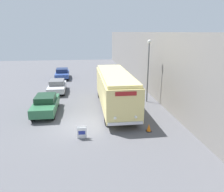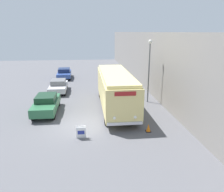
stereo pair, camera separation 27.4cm
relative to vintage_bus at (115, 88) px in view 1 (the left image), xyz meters
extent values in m
plane|color=#56565B|center=(-2.96, -3.50, -1.85)|extent=(80.00, 80.00, 0.00)
cube|color=gray|center=(4.64, 6.50, 1.48)|extent=(0.30, 60.00, 6.65)
cylinder|color=black|center=(-1.15, -3.57, -1.32)|extent=(0.28, 1.06, 1.06)
cylinder|color=black|center=(1.15, -3.57, -1.32)|extent=(0.28, 1.06, 1.06)
cylinder|color=black|center=(-1.15, 3.59, -1.32)|extent=(0.28, 1.06, 1.06)
cylinder|color=black|center=(1.15, 3.59, -1.32)|extent=(0.28, 1.06, 1.06)
cube|color=#E5D17F|center=(0.00, 0.01, -0.08)|extent=(2.61, 9.96, 2.48)
cube|color=#F3DD87|center=(0.00, 0.01, 1.28)|extent=(2.40, 9.56, 0.24)
cube|color=silver|center=(0.00, -5.03, -1.20)|extent=(2.48, 0.12, 0.20)
sphere|color=white|center=(-0.72, -5.00, -0.77)|extent=(0.22, 0.22, 0.22)
sphere|color=white|center=(0.72, -5.00, -0.77)|extent=(0.22, 0.22, 0.22)
cube|color=maroon|center=(0.00, -4.99, 0.91)|extent=(1.44, 0.06, 0.28)
cube|color=gray|center=(-2.98, -5.53, -1.85)|extent=(0.56, 0.18, 0.01)
cube|color=white|center=(-2.98, -5.60, -1.45)|extent=(0.63, 0.16, 0.80)
cube|color=white|center=(-2.98, -5.46, -1.45)|extent=(0.63, 0.16, 0.80)
cube|color=navy|center=(-2.98, -5.62, -1.43)|extent=(0.44, 0.06, 0.28)
cylinder|color=#595E60|center=(3.40, 1.49, 1.00)|extent=(0.12, 0.12, 5.71)
sphere|color=silver|center=(3.40, 1.49, 3.97)|extent=(0.36, 0.36, 0.36)
cylinder|color=black|center=(-6.81, -2.10, -1.50)|extent=(0.22, 0.70, 0.70)
cylinder|color=black|center=(-5.22, -2.10, -1.50)|extent=(0.22, 0.70, 0.70)
cylinder|color=black|center=(-6.82, 1.22, -1.50)|extent=(0.22, 0.70, 0.70)
cylinder|color=black|center=(-5.23, 1.22, -1.50)|extent=(0.22, 0.70, 0.70)
cube|color=#2D6642|center=(-6.02, -0.44, -1.16)|extent=(1.87, 4.72, 0.69)
cube|color=#193824|center=(-6.02, -0.32, -0.57)|extent=(1.58, 2.13, 0.49)
cylinder|color=black|center=(-6.57, 4.69, -1.52)|extent=(0.22, 0.67, 0.67)
cylinder|color=black|center=(-4.98, 4.71, -1.52)|extent=(0.22, 0.67, 0.67)
cylinder|color=black|center=(-6.61, 7.77, -1.52)|extent=(0.22, 0.67, 0.67)
cylinder|color=black|center=(-5.03, 7.79, -1.52)|extent=(0.22, 0.67, 0.67)
cube|color=#B7B7BC|center=(-5.80, 6.24, -1.24)|extent=(1.91, 4.50, 0.56)
cube|color=slate|center=(-5.80, 6.35, -0.69)|extent=(1.60, 2.04, 0.53)
cylinder|color=black|center=(-6.66, 12.49, -1.51)|extent=(0.22, 0.68, 0.68)
cylinder|color=black|center=(-4.99, 12.56, -1.51)|extent=(0.22, 0.68, 0.68)
cylinder|color=black|center=(-6.80, 15.66, -1.51)|extent=(0.22, 0.68, 0.68)
cylinder|color=black|center=(-5.13, 15.73, -1.51)|extent=(0.22, 0.68, 0.68)
cube|color=#2D478C|center=(-5.89, 14.11, -1.22)|extent=(2.13, 4.66, 0.59)
cube|color=#19274D|center=(-5.90, 14.23, -0.66)|extent=(1.73, 2.13, 0.54)
cube|color=black|center=(1.65, -5.11, -1.84)|extent=(0.36, 0.36, 0.03)
cone|color=orange|center=(1.65, -5.11, -1.56)|extent=(0.30, 0.30, 0.53)
camera|label=1|loc=(-2.71, -18.60, 4.83)|focal=35.00mm
camera|label=2|loc=(-2.44, -18.63, 4.83)|focal=35.00mm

